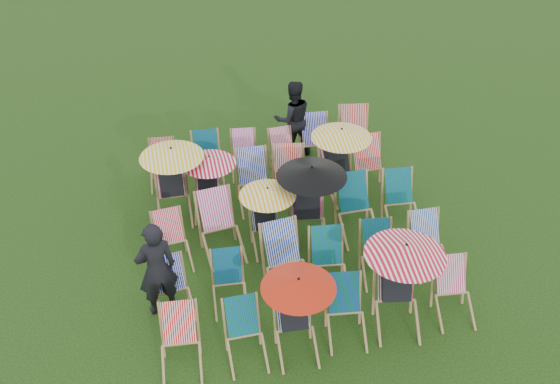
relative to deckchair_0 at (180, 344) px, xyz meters
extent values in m
plane|color=black|center=(2.10, 2.23, -0.44)|extent=(100.00, 100.00, 0.00)
cube|color=red|center=(0.02, 0.24, 0.17)|extent=(0.49, 0.38, 0.54)
cube|color=#0B7435|center=(0.90, 0.18, 0.14)|extent=(0.45, 0.33, 0.52)
cube|color=#0E0797|center=(1.64, 0.14, 0.17)|extent=(0.47, 0.36, 0.55)
cube|color=black|center=(1.63, 0.09, 0.17)|extent=(0.40, 0.41, 0.57)
sphere|color=tan|center=(1.64, 0.19, 0.47)|extent=(0.20, 0.20, 0.20)
cylinder|color=black|center=(1.69, 0.05, 0.42)|extent=(0.03, 0.03, 0.67)
cone|color=red|center=(1.69, 0.05, 0.73)|extent=(1.06, 1.06, 0.16)
cube|color=#09602C|center=(2.45, 0.27, 0.17)|extent=(0.50, 0.40, 0.55)
cube|color=red|center=(3.26, 0.32, 0.25)|extent=(0.58, 0.47, 0.62)
cube|color=black|center=(3.25, 0.27, 0.25)|extent=(0.50, 0.52, 0.65)
sphere|color=tan|center=(3.27, 0.38, 0.59)|extent=(0.23, 0.23, 0.23)
cylinder|color=black|center=(3.31, 0.22, 0.53)|extent=(0.03, 0.03, 0.76)
cone|color=red|center=(3.31, 0.22, 0.88)|extent=(1.19, 1.19, 0.18)
cube|color=#CA2862|center=(4.16, 0.29, 0.16)|extent=(0.48, 0.38, 0.54)
cube|color=#07119C|center=(-0.03, 1.31, 0.13)|extent=(0.47, 0.37, 0.51)
cube|color=#096237|center=(0.87, 1.27, 0.13)|extent=(0.45, 0.34, 0.51)
cube|color=#061E8F|center=(1.78, 1.48, 0.27)|extent=(0.58, 0.45, 0.64)
cube|color=#096836|center=(2.49, 1.31, 0.20)|extent=(0.52, 0.42, 0.57)
cube|color=#0A6F30|center=(3.36, 1.36, 0.17)|extent=(0.50, 0.39, 0.55)
cube|color=#072D92|center=(4.22, 1.39, 0.18)|extent=(0.48, 0.36, 0.56)
cube|color=red|center=(0.05, 2.44, 0.15)|extent=(0.48, 0.38, 0.53)
cube|color=#D72B82|center=(0.88, 2.57, 0.27)|extent=(0.58, 0.46, 0.64)
cube|color=#06148B|center=(1.70, 2.45, 0.12)|extent=(0.42, 0.31, 0.50)
cube|color=black|center=(1.70, 2.40, 0.12)|extent=(0.35, 0.37, 0.53)
sphere|color=tan|center=(1.70, 2.49, 0.40)|extent=(0.19, 0.19, 0.19)
cylinder|color=black|center=(1.75, 2.37, 0.35)|extent=(0.03, 0.03, 0.62)
cone|color=#FFB50D|center=(1.75, 2.37, 0.64)|extent=(0.97, 0.97, 0.15)
cube|color=#D82B84|center=(2.48, 2.53, 0.26)|extent=(0.58, 0.47, 0.63)
cube|color=black|center=(2.47, 2.47, 0.26)|extent=(0.51, 0.52, 0.66)
sphere|color=tan|center=(2.49, 2.58, 0.60)|extent=(0.23, 0.23, 0.23)
cylinder|color=black|center=(2.53, 2.42, 0.55)|extent=(0.03, 0.03, 0.77)
cone|color=black|center=(2.53, 2.42, 0.90)|extent=(1.20, 1.20, 0.19)
cube|color=#096439|center=(3.33, 2.53, 0.27)|extent=(0.54, 0.40, 0.63)
cube|color=#0A6D3B|center=(4.22, 2.58, 0.21)|extent=(0.51, 0.39, 0.58)
cube|color=#DB2B61|center=(0.22, 3.73, 0.23)|extent=(0.51, 0.38, 0.60)
cube|color=black|center=(0.22, 3.68, 0.23)|extent=(0.43, 0.44, 0.63)
sphere|color=tan|center=(0.22, 3.79, 0.56)|extent=(0.22, 0.22, 0.22)
cylinder|color=black|center=(0.28, 3.64, 0.51)|extent=(0.03, 0.03, 0.73)
cone|color=yellow|center=(0.28, 3.64, 0.84)|extent=(1.15, 1.15, 0.18)
cube|color=#CC288C|center=(0.89, 3.63, 0.13)|extent=(0.47, 0.38, 0.51)
cube|color=black|center=(0.88, 3.59, 0.12)|extent=(0.41, 0.42, 0.53)
sphere|color=tan|center=(0.89, 3.68, 0.40)|extent=(0.19, 0.19, 0.19)
cylinder|color=black|center=(0.93, 3.55, 0.36)|extent=(0.03, 0.03, 0.62)
cone|color=red|center=(0.93, 3.55, 0.64)|extent=(0.98, 0.98, 0.15)
cube|color=#061790|center=(1.75, 3.78, 0.25)|extent=(0.53, 0.40, 0.62)
cube|color=#C10E06|center=(2.45, 3.75, 0.25)|extent=(0.58, 0.47, 0.62)
cube|color=#FC32A9|center=(3.35, 3.69, 0.22)|extent=(0.56, 0.46, 0.59)
cube|color=black|center=(3.36, 3.64, 0.22)|extent=(0.50, 0.51, 0.62)
sphere|color=tan|center=(3.34, 3.75, 0.55)|extent=(0.22, 0.22, 0.22)
cylinder|color=black|center=(3.43, 3.62, 0.50)|extent=(0.03, 0.03, 0.73)
cone|color=yellow|center=(3.43, 3.62, 0.83)|extent=(1.14, 1.14, 0.18)
cube|color=#F20809|center=(4.01, 3.71, 0.27)|extent=(0.54, 0.40, 0.63)
cube|color=red|center=(0.13, 4.83, 0.14)|extent=(0.46, 0.36, 0.52)
cube|color=#096030|center=(1.00, 4.78, 0.19)|extent=(0.49, 0.37, 0.57)
cube|color=#EA2E98|center=(1.77, 4.81, 0.14)|extent=(0.47, 0.37, 0.52)
cube|color=#E22D64|center=(2.54, 4.73, 0.12)|extent=(0.44, 0.34, 0.51)
cube|color=#0808B0|center=(3.27, 4.85, 0.24)|extent=(0.54, 0.42, 0.61)
cube|color=#C10806|center=(4.16, 4.94, 0.27)|extent=(0.59, 0.48, 0.63)
imported|color=black|center=(-0.20, 1.15, 0.40)|extent=(0.69, 0.53, 1.68)
imported|color=black|center=(2.88, 5.11, 0.39)|extent=(0.83, 0.65, 1.67)
camera|label=1|loc=(0.05, -5.90, 6.75)|focal=40.00mm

